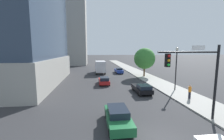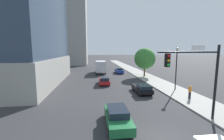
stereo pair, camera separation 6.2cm
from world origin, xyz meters
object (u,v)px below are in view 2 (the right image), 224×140
object	(u,v)px
traffic_light_pole	(197,70)
car_red	(104,81)
car_blue	(119,70)
street_tree	(145,59)
pedestrian_orange_shirt	(190,92)
box_truck	(101,66)
construction_building	(72,19)
car_black	(142,88)
car_green	(118,117)
street_lamp	(177,63)

from	to	relation	value
traffic_light_pole	car_red	world-z (taller)	traffic_light_pole
car_blue	street_tree	bearing A→B (deg)	-52.23
pedestrian_orange_shirt	box_truck	bearing A→B (deg)	113.30
car_blue	car_red	xyz separation A→B (m)	(-4.93, -12.80, -0.01)
construction_building	car_black	xyz separation A→B (m)	(15.43, -45.59, -18.46)
street_tree	car_green	world-z (taller)	street_tree
car_red	street_lamp	bearing A→B (deg)	-27.52
box_truck	traffic_light_pole	bearing A→B (deg)	-77.11
car_blue	pedestrian_orange_shirt	xyz separation A→B (m)	(4.84, -22.34, 0.30)
street_lamp	car_blue	bearing A→B (deg)	106.48
car_black	box_truck	xyz separation A→B (m)	(-4.93, 19.20, 1.15)
street_tree	car_green	distance (m)	23.63
box_truck	car_red	bearing A→B (deg)	-90.00
car_green	car_red	distance (m)	14.65
construction_building	pedestrian_orange_shirt	xyz separation A→B (m)	(20.26, -49.07, -18.13)
pedestrian_orange_shirt	street_lamp	bearing A→B (deg)	82.63
car_green	pedestrian_orange_shirt	distance (m)	11.03
car_red	pedestrian_orange_shirt	distance (m)	13.66
street_tree	car_green	size ratio (longest dim) A/B	1.45
car_red	pedestrian_orange_shirt	world-z (taller)	pedestrian_orange_shirt
car_green	car_black	xyz separation A→B (m)	(4.93, 8.59, -0.05)
car_red	street_tree	bearing A→B (deg)	34.14
car_black	pedestrian_orange_shirt	xyz separation A→B (m)	(4.84, -3.48, 0.33)
car_green	box_truck	xyz separation A→B (m)	(0.00, 27.80, 1.10)
construction_building	car_green	world-z (taller)	construction_building
pedestrian_orange_shirt	car_blue	bearing A→B (deg)	102.22
street_lamp	car_blue	xyz separation A→B (m)	(-5.38, 18.17, -3.52)
car_red	box_truck	distance (m)	13.19
construction_building	traffic_light_pole	world-z (taller)	construction_building
street_tree	car_green	bearing A→B (deg)	-114.61
car_blue	pedestrian_orange_shirt	bearing A→B (deg)	-77.78
construction_building	car_black	bearing A→B (deg)	-71.30
construction_building	pedestrian_orange_shirt	bearing A→B (deg)	-67.56
construction_building	pedestrian_orange_shirt	size ratio (longest dim) A/B	24.98
construction_building	car_black	world-z (taller)	construction_building
car_red	box_truck	xyz separation A→B (m)	(0.00, 13.14, 1.13)
traffic_light_pole	box_truck	world-z (taller)	traffic_light_pole
traffic_light_pole	street_tree	bearing A→B (deg)	81.17
box_truck	pedestrian_orange_shirt	world-z (taller)	box_truck
street_tree	traffic_light_pole	bearing A→B (deg)	-98.83
street_lamp	car_green	distance (m)	14.30
street_lamp	car_blue	world-z (taller)	street_lamp
car_blue	traffic_light_pole	bearing A→B (deg)	-86.96
construction_building	traffic_light_pole	size ratio (longest dim) A/B	6.73
traffic_light_pole	street_tree	distance (m)	21.70
traffic_light_pole	street_lamp	xyz separation A→B (m)	(3.91, 9.47, -0.21)
car_red	pedestrian_orange_shirt	bearing A→B (deg)	-44.32
car_green	street_tree	bearing A→B (deg)	65.39
construction_building	street_tree	bearing A→B (deg)	-58.43
street_tree	car_blue	distance (m)	8.58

